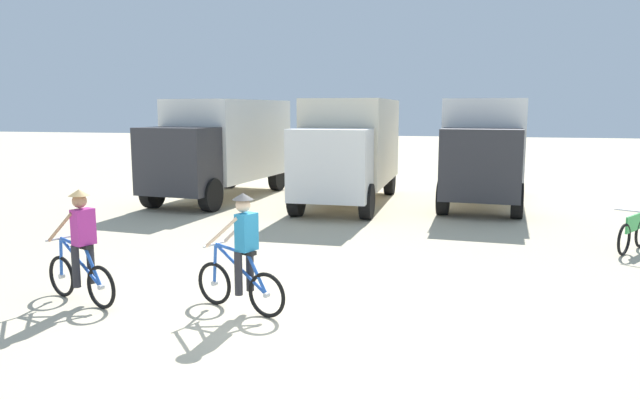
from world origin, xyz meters
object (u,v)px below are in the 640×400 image
(cyclist_orange_shirt, at_px, (81,251))
(bicycle_spare, at_px, (633,233))
(box_truck_white_box, at_px, (223,143))
(cyclist_cowboy_hat, at_px, (242,257))
(box_truck_cream_rv, at_px, (350,146))
(box_truck_avon_van, at_px, (485,145))

(cyclist_orange_shirt, distance_m, bicycle_spare, 11.03)
(box_truck_white_box, height_order, cyclist_cowboy_hat, box_truck_white_box)
(box_truck_cream_rv, height_order, bicycle_spare, box_truck_cream_rv)
(cyclist_cowboy_hat, bearing_deg, bicycle_spare, 39.83)
(cyclist_orange_shirt, height_order, bicycle_spare, cyclist_orange_shirt)
(box_truck_white_box, distance_m, cyclist_cowboy_hat, 11.98)
(box_truck_cream_rv, xyz_separation_m, bicycle_spare, (7.20, -5.07, -1.48))
(box_truck_avon_van, bearing_deg, cyclist_cowboy_hat, -107.61)
(cyclist_cowboy_hat, xyz_separation_m, bicycle_spare, (6.74, 5.62, -0.45))
(bicycle_spare, bearing_deg, box_truck_avon_van, 115.36)
(box_truck_white_box, relative_size, box_truck_cream_rv, 1.03)
(box_truck_white_box, height_order, cyclist_orange_shirt, box_truck_white_box)
(box_truck_white_box, relative_size, cyclist_orange_shirt, 3.81)
(box_truck_white_box, relative_size, box_truck_avon_van, 1.01)
(cyclist_cowboy_hat, bearing_deg, box_truck_avon_van, 72.39)
(cyclist_orange_shirt, relative_size, cyclist_cowboy_hat, 1.00)
(cyclist_cowboy_hat, relative_size, bicycle_spare, 1.21)
(box_truck_cream_rv, xyz_separation_m, cyclist_cowboy_hat, (0.45, -10.70, -1.03))
(box_truck_cream_rv, relative_size, box_truck_avon_van, 0.98)
(box_truck_cream_rv, distance_m, bicycle_spare, 8.93)
(box_truck_white_box, xyz_separation_m, bicycle_spare, (11.66, -5.25, -1.48))
(box_truck_avon_van, relative_size, cyclist_cowboy_hat, 3.78)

